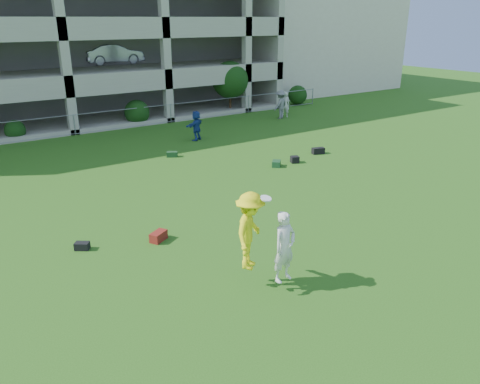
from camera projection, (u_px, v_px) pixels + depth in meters
ground at (292, 282)px, 11.79m from camera, size 100.00×100.00×0.00m
stucco_building at (290, 32)px, 43.84m from camera, size 16.00×14.00×10.00m
bystander_d at (196, 126)px, 25.20m from camera, size 1.51×1.15×1.59m
bystander_e at (285, 104)px, 31.08m from camera, size 0.73×0.70×1.68m
bystander_f at (280, 104)px, 30.60m from camera, size 1.35×1.03×1.84m
bag_red_a at (158, 236)px, 13.93m from camera, size 0.63×0.54×0.28m
bag_black_b at (82, 246)px, 13.40m from camera, size 0.47×0.44×0.22m
bag_green_c at (276, 164)px, 20.90m from camera, size 0.60×0.60×0.26m
crate_d at (295, 159)px, 21.44m from camera, size 0.46×0.46×0.30m
bag_black_e at (318, 151)px, 22.84m from camera, size 0.66×0.45×0.30m
bag_green_g at (172, 154)px, 22.35m from camera, size 0.58×0.52×0.25m
frisbee_contest at (258, 234)px, 11.15m from camera, size 1.66×1.52×2.21m
parking_garage at (27, 21)px, 31.17m from camera, size 30.00×14.00×12.00m
fence at (74, 124)px, 26.31m from camera, size 36.06×0.06×1.20m
shrub_row at (144, 99)px, 28.96m from camera, size 34.38×2.52×3.50m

